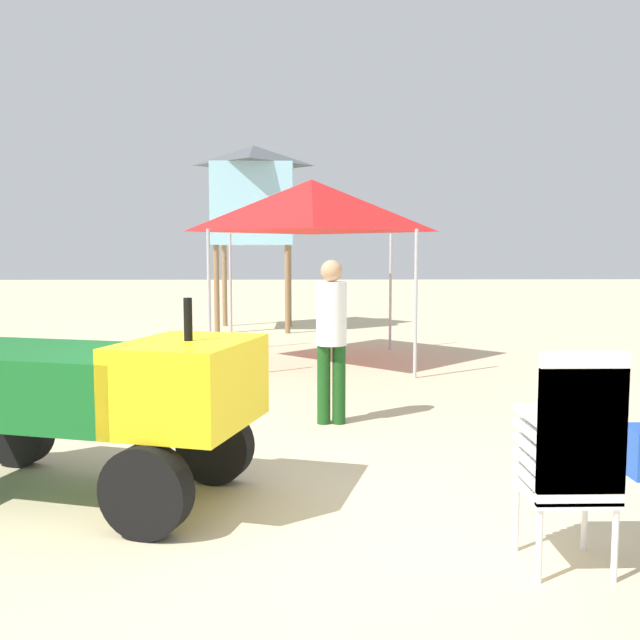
{
  "coord_description": "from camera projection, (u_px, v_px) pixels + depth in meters",
  "views": [
    {
      "loc": [
        0.14,
        -4.68,
        1.82
      ],
      "look_at": [
        0.3,
        2.2,
        1.15
      ],
      "focal_mm": 39.54,
      "sensor_mm": 36.0,
      "label": 1
    }
  ],
  "objects": [
    {
      "name": "lifeguard_near_left",
      "position": [
        331.0,
        330.0,
        7.36
      ],
      "size": [
        0.32,
        0.32,
        1.73
      ],
      "color": "#194C19",
      "rests_on": "ground"
    },
    {
      "name": "lifeguard_tower",
      "position": [
        254.0,
        195.0,
        16.08
      ],
      "size": [
        1.98,
        1.98,
        4.21
      ],
      "color": "olive",
      "rests_on": "ground"
    },
    {
      "name": "ground",
      "position": [
        284.0,
        517.0,
        4.83
      ],
      "size": [
        80.0,
        80.0,
        0.0
      ],
      "primitive_type": "plane",
      "color": "beige"
    },
    {
      "name": "stacked_plastic_chairs",
      "position": [
        573.0,
        445.0,
        3.93
      ],
      "size": [
        0.48,
        0.48,
        1.29
      ],
      "color": "white",
      "rests_on": "ground"
    },
    {
      "name": "utility_cart",
      "position": [
        88.0,
        393.0,
        5.15
      ],
      "size": [
        2.78,
        1.89,
        1.5
      ],
      "color": "#146023",
      "rests_on": "ground"
    },
    {
      "name": "popup_canopy",
      "position": [
        312.0,
        206.0,
        11.31
      ],
      "size": [
        2.99,
        2.99,
        2.96
      ],
      "color": "#B2B2B7",
      "rests_on": "ground"
    }
  ]
}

